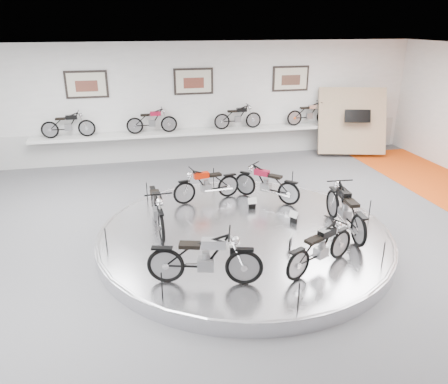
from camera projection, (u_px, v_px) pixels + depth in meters
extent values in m
plane|color=#545456|center=(248.00, 249.00, 9.48)|extent=(16.00, 16.00, 0.00)
plane|color=white|center=(252.00, 57.00, 8.02)|extent=(16.00, 16.00, 0.00)
plane|color=white|center=(194.00, 102.00, 15.10)|extent=(16.00, 0.00, 16.00)
cube|color=#BCBCBA|center=(195.00, 143.00, 15.61)|extent=(15.68, 0.04, 1.10)
cylinder|color=silver|center=(244.00, 236.00, 9.70)|extent=(6.40, 6.40, 0.30)
torus|color=#B2B2BA|center=(244.00, 231.00, 9.65)|extent=(6.40, 6.40, 0.10)
cube|color=silver|center=(196.00, 132.00, 15.20)|extent=(11.00, 0.55, 0.10)
cube|color=beige|center=(87.00, 84.00, 14.09)|extent=(1.35, 0.06, 0.88)
cube|color=beige|center=(194.00, 81.00, 14.81)|extent=(1.35, 0.06, 0.88)
cube|color=beige|center=(291.00, 79.00, 15.53)|extent=(1.35, 0.06, 0.88)
cube|color=tan|center=(352.00, 121.00, 15.72)|extent=(2.56, 1.52, 2.30)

